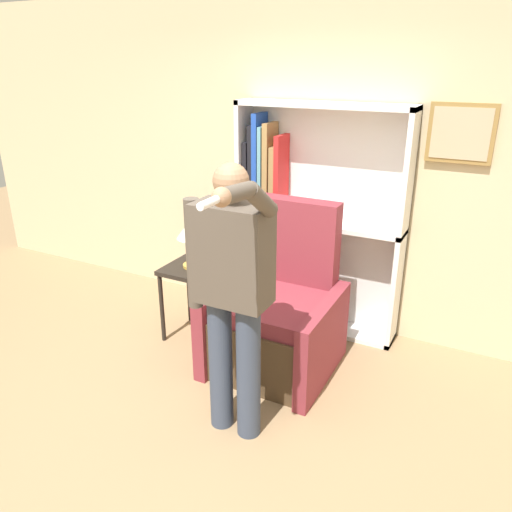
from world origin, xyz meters
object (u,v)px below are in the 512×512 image
object	(u,v)px
person_standing	(232,289)
side_table	(194,279)
armchair	(278,318)
table_lamp	(192,232)
bookcase	(296,224)

from	to	relation	value
person_standing	side_table	size ratio (longest dim) A/B	2.69
armchair	side_table	bearing A→B (deg)	176.21
armchair	table_lamp	xyz separation A→B (m)	(-0.80, 0.05, 0.56)
bookcase	person_standing	bearing A→B (deg)	-81.00
bookcase	side_table	size ratio (longest dim) A/B	3.01
table_lamp	person_standing	bearing A→B (deg)	-45.12
bookcase	person_standing	distance (m)	1.57
armchair	person_standing	distance (m)	1.03
person_standing	side_table	xyz separation A→B (m)	(-0.88, 0.88, -0.47)
bookcase	side_table	bearing A→B (deg)	-133.63
armchair	person_standing	bearing A→B (deg)	-84.63
table_lamp	bookcase	bearing A→B (deg)	46.37
bookcase	table_lamp	size ratio (longest dim) A/B	4.69
bookcase	person_standing	world-z (taller)	bookcase
person_standing	table_lamp	xyz separation A→B (m)	(-0.88, 0.88, -0.05)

